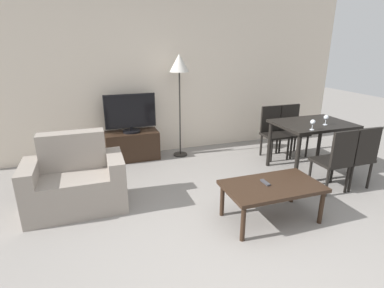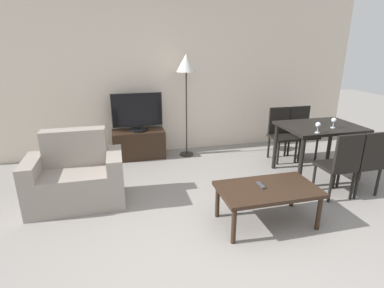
{
  "view_description": "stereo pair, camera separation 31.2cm",
  "coord_description": "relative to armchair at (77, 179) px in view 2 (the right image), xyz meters",
  "views": [
    {
      "loc": [
        -1.13,
        -1.84,
        1.9
      ],
      "look_at": [
        0.06,
        1.64,
        0.65
      ],
      "focal_mm": 28.0,
      "sensor_mm": 36.0,
      "label": 1
    },
    {
      "loc": [
        -0.83,
        -1.93,
        1.9
      ],
      "look_at": [
        0.06,
        1.64,
        0.65
      ],
      "focal_mm": 28.0,
      "sensor_mm": 36.0,
      "label": 2
    }
  ],
  "objects": [
    {
      "name": "dining_chair_far",
      "position": [
        3.58,
        0.76,
        0.15
      ],
      "size": [
        0.4,
        0.4,
        0.88
      ],
      "color": "black",
      "rests_on": "ground_plane"
    },
    {
      "name": "remote_primary",
      "position": [
        1.99,
        -0.92,
        0.12
      ],
      "size": [
        0.04,
        0.15,
        0.02
      ],
      "color": "#38383D",
      "rests_on": "coffee_table"
    },
    {
      "name": "coffee_table",
      "position": [
        2.05,
        -0.97,
        0.06
      ],
      "size": [
        1.07,
        0.61,
        0.43
      ],
      "color": "black",
      "rests_on": "ground_plane"
    },
    {
      "name": "armchair",
      "position": [
        0.0,
        0.0,
        0.0
      ],
      "size": [
        1.11,
        0.64,
        0.9
      ],
      "color": "gray",
      "rests_on": "ground_plane"
    },
    {
      "name": "dining_chair_far_left",
      "position": [
        3.19,
        0.76,
        0.15
      ],
      "size": [
        0.4,
        0.4,
        0.88
      ],
      "color": "black",
      "rests_on": "ground_plane"
    },
    {
      "name": "floor_lamp",
      "position": [
        1.69,
        1.31,
        1.17
      ],
      "size": [
        0.32,
        0.32,
        1.73
      ],
      "color": "black",
      "rests_on": "ground_plane"
    },
    {
      "name": "wall_back",
      "position": [
        1.39,
        1.68,
        1.02
      ],
      "size": [
        7.2,
        0.06,
        2.7
      ],
      "color": "beige",
      "rests_on": "ground_plane"
    },
    {
      "name": "dining_chair_near_right",
      "position": [
        3.58,
        -0.67,
        0.15
      ],
      "size": [
        0.4,
        0.4,
        0.88
      ],
      "color": "black",
      "rests_on": "ground_plane"
    },
    {
      "name": "ground_plane",
      "position": [
        1.39,
        -1.64,
        -0.33
      ],
      "size": [
        18.0,
        18.0,
        0.0
      ],
      "primitive_type": "plane",
      "color": "gray"
    },
    {
      "name": "tv",
      "position": [
        0.86,
        1.4,
        0.48
      ],
      "size": [
        0.83,
        0.29,
        0.64
      ],
      "color": "black",
      "rests_on": "tv_stand"
    },
    {
      "name": "wine_glass_center",
      "position": [
        3.46,
        -0.12,
        0.54
      ],
      "size": [
        0.07,
        0.07,
        0.15
      ],
      "color": "silver",
      "rests_on": "dining_table"
    },
    {
      "name": "dining_chair_near",
      "position": [
        3.19,
        -0.67,
        0.15
      ],
      "size": [
        0.4,
        0.4,
        0.88
      ],
      "color": "black",
      "rests_on": "ground_plane"
    },
    {
      "name": "dining_table",
      "position": [
        3.39,
        0.04,
        0.33
      ],
      "size": [
        1.1,
        0.81,
        0.77
      ],
      "color": "black",
      "rests_on": "ground_plane"
    },
    {
      "name": "tv_stand",
      "position": [
        0.86,
        1.4,
        -0.09
      ],
      "size": [
        0.87,
        0.41,
        0.48
      ],
      "color": "black",
      "rests_on": "ground_plane"
    },
    {
      "name": "wine_glass_left",
      "position": [
        3.09,
        -0.28,
        0.54
      ],
      "size": [
        0.07,
        0.07,
        0.15
      ],
      "color": "silver",
      "rests_on": "dining_table"
    }
  ]
}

